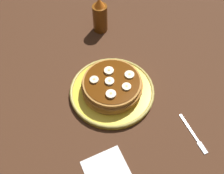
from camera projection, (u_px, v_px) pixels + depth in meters
ground_plane at (112, 95)px, 79.34cm from camera, size 140.00×140.00×3.00cm
plate at (112, 91)px, 77.34cm from camera, size 26.46×26.46×1.80cm
pancake_stack at (112, 85)px, 75.02cm from camera, size 18.77×19.05×4.63cm
banana_slice_0 at (110, 83)px, 72.47cm from camera, size 2.78×2.78×0.88cm
banana_slice_1 at (129, 75)px, 74.21cm from camera, size 2.93×2.93×0.78cm
banana_slice_2 at (109, 71)px, 75.01cm from camera, size 2.97×2.97×0.91cm
banana_slice_3 at (111, 94)px, 69.99cm from camera, size 2.94×2.94×0.99cm
banana_slice_4 at (127, 87)px, 71.63cm from camera, size 2.68×2.68×0.79cm
banana_slice_5 at (94, 80)px, 73.03cm from camera, size 2.65×2.65×0.87cm
napkin at (107, 172)px, 63.47cm from camera, size 11.61×11.61×0.30cm
fork at (194, 135)px, 69.30cm from camera, size 13.04×2.14×0.50cm
syrup_bottle at (100, 16)px, 90.49cm from camera, size 5.46×5.46×13.64cm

